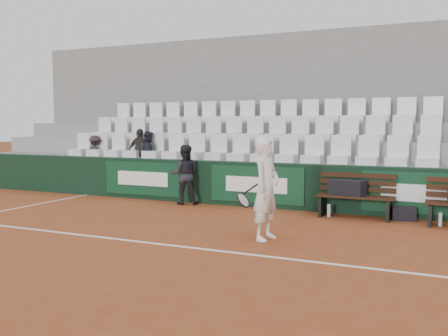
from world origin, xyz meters
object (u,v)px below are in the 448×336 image
bench_left (355,207)px  water_bottle_near (329,210)px  sports_bag_left (347,187)px  spectator_a (95,137)px  sports_bag_ground (404,214)px  spectator_c (148,136)px  ball_kid (185,175)px  tennis_player (266,189)px  water_bottle_far (440,219)px  spectator_b (140,134)px

bench_left → water_bottle_near: bearing=-170.9°
sports_bag_left → spectator_a: (-7.07, 1.00, 0.90)m
sports_bag_ground → spectator_a: 8.31m
sports_bag_left → sports_bag_ground: sports_bag_left is taller
sports_bag_left → sports_bag_ground: bearing=7.0°
spectator_c → ball_kid: bearing=169.5°
tennis_player → spectator_c: (-4.51, 3.50, 0.74)m
tennis_player → spectator_c: spectator_c is taller
sports_bag_ground → bench_left: bearing=-170.6°
sports_bag_left → spectator_a: bearing=172.0°
water_bottle_far → spectator_a: bearing=172.3°
bench_left → spectator_a: (-7.23, 1.01, 1.28)m
water_bottle_near → tennis_player: 2.55m
water_bottle_near → spectator_c: 5.31m
water_bottle_near → spectator_c: (-4.99, 1.09, 1.44)m
water_bottle_near → sports_bag_left: bearing=16.3°
sports_bag_left → spectator_b: (-5.59, 1.00, 1.00)m
ball_kid → bench_left: bearing=154.7°
ball_kid → spectator_a: (-3.31, 0.90, 0.81)m
ball_kid → spectator_b: (-1.83, 0.90, 0.91)m
bench_left → spectator_c: bearing=169.5°
ball_kid → spectator_a: size_ratio=1.38×
tennis_player → spectator_a: bearing=150.7°
water_bottle_near → spectator_b: bearing=168.2°
sports_bag_left → spectator_a: 7.20m
sports_bag_left → spectator_b: bearing=169.9°
spectator_a → water_bottle_far: bearing=177.5°
tennis_player → sports_bag_ground: bearing=54.2°
sports_bag_left → spectator_c: size_ratio=0.62×
tennis_player → spectator_c: size_ratio=1.46×
sports_bag_ground → water_bottle_near: bearing=-170.7°
bench_left → spectator_b: bearing=170.0°
sports_bag_left → tennis_player: 2.65m
tennis_player → ball_kid: tennis_player is taller
bench_left → tennis_player: bearing=-111.6°
spectator_a → spectator_b: bearing=-174.8°
spectator_c → spectator_b: bearing=19.3°
tennis_player → spectator_c: bearing=142.2°
spectator_c → tennis_player: bearing=161.5°
bench_left → tennis_player: (-0.98, -2.49, 0.60)m
water_bottle_far → water_bottle_near: bearing=177.3°
tennis_player → water_bottle_far: bearing=42.1°
sports_bag_left → water_bottle_far: (1.73, -0.20, -0.47)m
bench_left → tennis_player: tennis_player is taller
sports_bag_ground → spectator_b: (-6.67, 0.86, 1.47)m
water_bottle_near → tennis_player: size_ratio=0.16×
bench_left → spectator_b: size_ratio=1.25×
bench_left → sports_bag_left: size_ratio=2.12×
tennis_player → spectator_b: size_ratio=1.38×
tennis_player → water_bottle_near: bearing=78.6°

